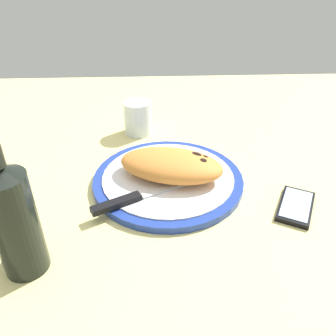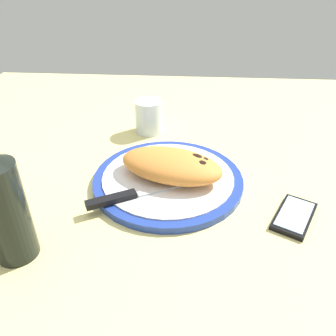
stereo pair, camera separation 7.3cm
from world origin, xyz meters
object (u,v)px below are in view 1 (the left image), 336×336
object	(u,v)px
calzone	(171,165)
wine_bottle	(13,218)
smartphone	(296,206)
water_glass	(138,120)
fork	(155,158)
plate	(168,179)
knife	(130,199)

from	to	relation	value
calzone	wine_bottle	world-z (taller)	wine_bottle
smartphone	water_glass	world-z (taller)	water_glass
calzone	fork	distance (cm)	8.24
smartphone	wine_bottle	size ratio (longest dim) A/B	0.49
fork	water_glass	xyz separation A→B (cm)	(4.30, -17.77, 1.86)
fork	water_glass	world-z (taller)	water_glass
plate	wine_bottle	world-z (taller)	wine_bottle
fork	smartphone	bearing A→B (deg)	148.43
wine_bottle	knife	bearing A→B (deg)	-139.08
plate	knife	size ratio (longest dim) A/B	1.56
fork	wine_bottle	world-z (taller)	wine_bottle
plate	knife	bearing A→B (deg)	47.35
knife	smartphone	world-z (taller)	knife
calzone	smartphone	distance (cm)	26.68
plate	wine_bottle	distance (cm)	34.15
calzone	water_glass	world-z (taller)	water_glass
water_glass	plate	bearing A→B (deg)	106.05
knife	wine_bottle	distance (cm)	22.66
plate	knife	world-z (taller)	knife
plate	calzone	world-z (taller)	calzone
plate	fork	bearing A→B (deg)	-68.05
smartphone	wine_bottle	xyz separation A→B (cm)	(48.97, 12.40, 9.82)
plate	water_glass	size ratio (longest dim) A/B	3.61
fork	knife	size ratio (longest dim) A/B	0.76
calzone	water_glass	distance (cm)	25.97
fork	wine_bottle	xyz separation A→B (cm)	(21.06, 29.55, 8.31)
wine_bottle	fork	bearing A→B (deg)	-125.49
knife	smartphone	size ratio (longest dim) A/B	1.62
water_glass	smartphone	bearing A→B (deg)	132.69
water_glass	wine_bottle	distance (cm)	50.61
wine_bottle	calzone	bearing A→B (deg)	-137.51
plate	fork	world-z (taller)	fork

